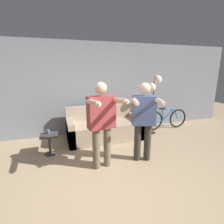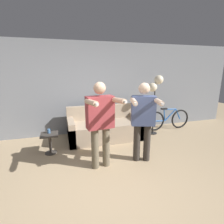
{
  "view_description": "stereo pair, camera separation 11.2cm",
  "coord_description": "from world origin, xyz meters",
  "px_view_note": "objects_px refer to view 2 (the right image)",
  "views": [
    {
      "loc": [
        -0.75,
        -2.35,
        1.86
      ],
      "look_at": [
        0.46,
        1.29,
        0.91
      ],
      "focal_mm": 28.0,
      "sensor_mm": 36.0,
      "label": 1
    },
    {
      "loc": [
        -0.64,
        -2.38,
        1.86
      ],
      "look_at": [
        0.46,
        1.29,
        0.91
      ],
      "focal_mm": 28.0,
      "sensor_mm": 36.0,
      "label": 2
    }
  ],
  "objects_px": {
    "person_right": "(143,117)",
    "bicycle": "(168,119)",
    "person_left": "(100,120)",
    "cup": "(49,131)",
    "cat": "(110,102)",
    "floor_lamp": "(155,86)",
    "side_table": "(50,140)",
    "couch": "(105,128)"
  },
  "relations": [
    {
      "from": "cat",
      "to": "floor_lamp",
      "type": "distance_m",
      "value": 1.34
    },
    {
      "from": "person_left",
      "to": "floor_lamp",
      "type": "xyz_separation_m",
      "value": [
        1.88,
        1.33,
        0.42
      ]
    },
    {
      "from": "floor_lamp",
      "to": "person_right",
      "type": "bearing_deg",
      "value": -127.45
    },
    {
      "from": "side_table",
      "to": "couch",
      "type": "bearing_deg",
      "value": 19.62
    },
    {
      "from": "couch",
      "to": "person_left",
      "type": "height_order",
      "value": "person_left"
    },
    {
      "from": "couch",
      "to": "cup",
      "type": "bearing_deg",
      "value": -162.38
    },
    {
      "from": "floor_lamp",
      "to": "cat",
      "type": "bearing_deg",
      "value": 161.91
    },
    {
      "from": "person_right",
      "to": "bicycle",
      "type": "bearing_deg",
      "value": 60.79
    },
    {
      "from": "person_right",
      "to": "cat",
      "type": "xyz_separation_m",
      "value": [
        -0.18,
        1.73,
        0.01
      ]
    },
    {
      "from": "couch",
      "to": "bicycle",
      "type": "xyz_separation_m",
      "value": [
        2.06,
        0.14,
        0.03
      ]
    },
    {
      "from": "couch",
      "to": "bicycle",
      "type": "bearing_deg",
      "value": 3.85
    },
    {
      "from": "cat",
      "to": "bicycle",
      "type": "distance_m",
      "value": 1.94
    },
    {
      "from": "cup",
      "to": "person_right",
      "type": "bearing_deg",
      "value": -27.0
    },
    {
      "from": "cat",
      "to": "bicycle",
      "type": "xyz_separation_m",
      "value": [
        1.82,
        -0.2,
        -0.63
      ]
    },
    {
      "from": "couch",
      "to": "floor_lamp",
      "type": "xyz_separation_m",
      "value": [
        1.44,
        -0.05,
        1.09
      ]
    },
    {
      "from": "floor_lamp",
      "to": "bicycle",
      "type": "distance_m",
      "value": 1.24
    },
    {
      "from": "floor_lamp",
      "to": "side_table",
      "type": "bearing_deg",
      "value": -171.01
    },
    {
      "from": "cup",
      "to": "cat",
      "type": "bearing_deg",
      "value": 25.62
    },
    {
      "from": "cat",
      "to": "bicycle",
      "type": "height_order",
      "value": "cat"
    },
    {
      "from": "side_table",
      "to": "bicycle",
      "type": "height_order",
      "value": "bicycle"
    },
    {
      "from": "person_left",
      "to": "person_right",
      "type": "height_order",
      "value": "person_left"
    },
    {
      "from": "person_right",
      "to": "bicycle",
      "type": "distance_m",
      "value": 2.32
    },
    {
      "from": "person_left",
      "to": "couch",
      "type": "bearing_deg",
      "value": 65.4
    },
    {
      "from": "person_right",
      "to": "cup",
      "type": "relative_size",
      "value": 16.93
    },
    {
      "from": "floor_lamp",
      "to": "bicycle",
      "type": "height_order",
      "value": "floor_lamp"
    },
    {
      "from": "cat",
      "to": "floor_lamp",
      "type": "bearing_deg",
      "value": -18.09
    },
    {
      "from": "person_left",
      "to": "cup",
      "type": "relative_size",
      "value": 17.27
    },
    {
      "from": "couch",
      "to": "side_table",
      "type": "distance_m",
      "value": 1.49
    },
    {
      "from": "cat",
      "to": "cup",
      "type": "height_order",
      "value": "cat"
    },
    {
      "from": "person_right",
      "to": "side_table",
      "type": "relative_size",
      "value": 3.46
    },
    {
      "from": "cat",
      "to": "person_left",
      "type": "bearing_deg",
      "value": -111.42
    },
    {
      "from": "person_right",
      "to": "floor_lamp",
      "type": "height_order",
      "value": "floor_lamp"
    },
    {
      "from": "person_left",
      "to": "cup",
      "type": "distance_m",
      "value": 1.42
    },
    {
      "from": "person_right",
      "to": "floor_lamp",
      "type": "bearing_deg",
      "value": 70.46
    },
    {
      "from": "floor_lamp",
      "to": "cup",
      "type": "distance_m",
      "value": 3.01
    },
    {
      "from": "person_right",
      "to": "couch",
      "type": "bearing_deg",
      "value": 124.83
    },
    {
      "from": "couch",
      "to": "person_right",
      "type": "height_order",
      "value": "person_right"
    },
    {
      "from": "couch",
      "to": "floor_lamp",
      "type": "distance_m",
      "value": 1.81
    },
    {
      "from": "person_left",
      "to": "person_right",
      "type": "relative_size",
      "value": 1.02
    },
    {
      "from": "person_left",
      "to": "side_table",
      "type": "relative_size",
      "value": 3.53
    },
    {
      "from": "bicycle",
      "to": "cat",
      "type": "bearing_deg",
      "value": 173.6
    },
    {
      "from": "person_right",
      "to": "bicycle",
      "type": "xyz_separation_m",
      "value": [
        1.64,
        1.52,
        -0.61
      ]
    }
  ]
}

